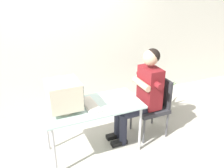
{
  "coord_description": "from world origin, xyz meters",
  "views": [
    {
      "loc": [
        -0.87,
        -2.6,
        2.22
      ],
      "look_at": [
        0.28,
        0.0,
        0.96
      ],
      "focal_mm": 38.67,
      "sensor_mm": 36.0,
      "label": 1
    }
  ],
  "objects": [
    {
      "name": "ground_plane",
      "position": [
        0.0,
        0.0,
        0.0
      ],
      "size": [
        12.0,
        12.0,
        0.0
      ],
      "primitive_type": "plane",
      "color": "#B2ADA3"
    },
    {
      "name": "wall_back",
      "position": [
        0.3,
        1.4,
        1.5
      ],
      "size": [
        8.0,
        0.1,
        3.0
      ],
      "primitive_type": "cube",
      "color": "silver",
      "rests_on": "ground_plane"
    },
    {
      "name": "desk",
      "position": [
        0.0,
        0.0,
        0.64
      ],
      "size": [
        1.27,
        0.63,
        0.71
      ],
      "color": "#B7B7BC",
      "rests_on": "ground_plane"
    },
    {
      "name": "crt_monitor",
      "position": [
        -0.35,
        0.01,
        0.92
      ],
      "size": [
        0.4,
        0.39,
        0.38
      ],
      "color": "beige",
      "rests_on": "desk"
    },
    {
      "name": "keyboard",
      "position": [
        -0.03,
        -0.0,
        0.72
      ],
      "size": [
        0.18,
        0.46,
        0.03
      ],
      "color": "silver",
      "rests_on": "desk"
    },
    {
      "name": "office_chair",
      "position": [
        0.98,
        0.05,
        0.5
      ],
      "size": [
        0.46,
        0.46,
        0.89
      ],
      "color": "#4C4C51",
      "rests_on": "ground_plane"
    },
    {
      "name": "person_seated",
      "position": [
        0.78,
        0.05,
        0.74
      ],
      "size": [
        0.75,
        0.58,
        1.35
      ],
      "color": "maroon",
      "rests_on": "ground_plane"
    },
    {
      "name": "potted_plant",
      "position": [
        1.41,
        0.53,
        0.32
      ],
      "size": [
        0.6,
        0.65,
        0.71
      ],
      "color": "#4C4C51",
      "rests_on": "ground_plane"
    }
  ]
}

